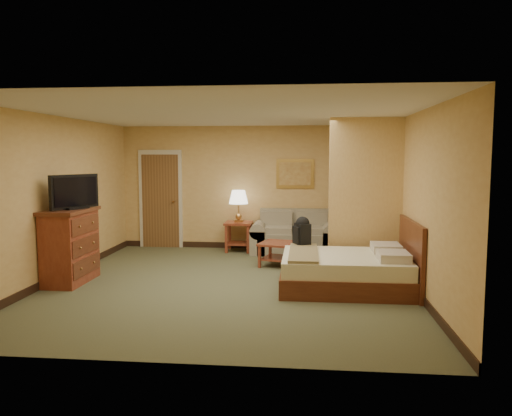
# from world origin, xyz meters

# --- Properties ---
(floor) EXTENTS (6.00, 6.00, 0.00)m
(floor) POSITION_xyz_m (0.00, 0.00, 0.00)
(floor) COLOR #515436
(floor) RESTS_ON ground
(ceiling) EXTENTS (6.00, 6.00, 0.00)m
(ceiling) POSITION_xyz_m (0.00, 0.00, 2.60)
(ceiling) COLOR white
(ceiling) RESTS_ON back_wall
(back_wall) EXTENTS (5.50, 0.02, 2.60)m
(back_wall) POSITION_xyz_m (0.00, 3.00, 1.30)
(back_wall) COLOR tan
(back_wall) RESTS_ON floor
(left_wall) EXTENTS (0.02, 6.00, 2.60)m
(left_wall) POSITION_xyz_m (-2.75, 0.00, 1.30)
(left_wall) COLOR tan
(left_wall) RESTS_ON floor
(right_wall) EXTENTS (0.02, 6.00, 2.60)m
(right_wall) POSITION_xyz_m (2.75, 0.00, 1.30)
(right_wall) COLOR tan
(right_wall) RESTS_ON floor
(partition) EXTENTS (1.20, 0.15, 2.60)m
(partition) POSITION_xyz_m (2.15, 0.93, 1.30)
(partition) COLOR tan
(partition) RESTS_ON floor
(door) EXTENTS (0.94, 0.16, 2.10)m
(door) POSITION_xyz_m (-1.95, 2.96, 1.03)
(door) COLOR beige
(door) RESTS_ON floor
(baseboard) EXTENTS (5.50, 0.02, 0.12)m
(baseboard) POSITION_xyz_m (0.00, 2.99, 0.06)
(baseboard) COLOR black
(baseboard) RESTS_ON floor
(loveseat) EXTENTS (1.74, 0.81, 0.88)m
(loveseat) POSITION_xyz_m (0.94, 2.57, 0.29)
(loveseat) COLOR gray
(loveseat) RESTS_ON floor
(side_table) EXTENTS (0.56, 0.56, 0.61)m
(side_table) POSITION_xyz_m (-0.21, 2.65, 0.40)
(side_table) COLOR maroon
(side_table) RESTS_ON floor
(table_lamp) EXTENTS (0.40, 0.40, 0.66)m
(table_lamp) POSITION_xyz_m (-0.21, 2.65, 1.11)
(table_lamp) COLOR #B07F40
(table_lamp) RESTS_ON side_table
(coffee_table) EXTENTS (0.82, 0.82, 0.43)m
(coffee_table) POSITION_xyz_m (0.71, 1.35, 0.31)
(coffee_table) COLOR maroon
(coffee_table) RESTS_ON floor
(wall_picture) EXTENTS (0.78, 0.04, 0.61)m
(wall_picture) POSITION_xyz_m (0.94, 2.97, 1.60)
(wall_picture) COLOR #B78E3F
(wall_picture) RESTS_ON back_wall
(dresser) EXTENTS (0.57, 1.08, 1.16)m
(dresser) POSITION_xyz_m (-2.48, -0.16, 0.58)
(dresser) COLOR maroon
(dresser) RESTS_ON floor
(tv) EXTENTS (0.43, 0.81, 0.53)m
(tv) POSITION_xyz_m (-2.38, -0.16, 1.41)
(tv) COLOR black
(tv) RESTS_ON dresser
(bed) EXTENTS (1.93, 1.60, 1.03)m
(bed) POSITION_xyz_m (1.82, -0.10, 0.28)
(bed) COLOR #502112
(bed) RESTS_ON floor
(backpack) EXTENTS (0.29, 0.33, 0.49)m
(backpack) POSITION_xyz_m (1.12, 0.57, 0.76)
(backpack) COLOR black
(backpack) RESTS_ON bed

